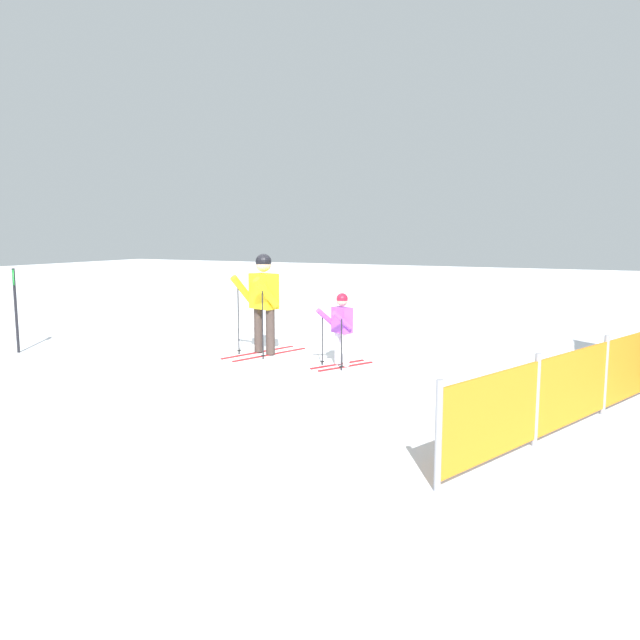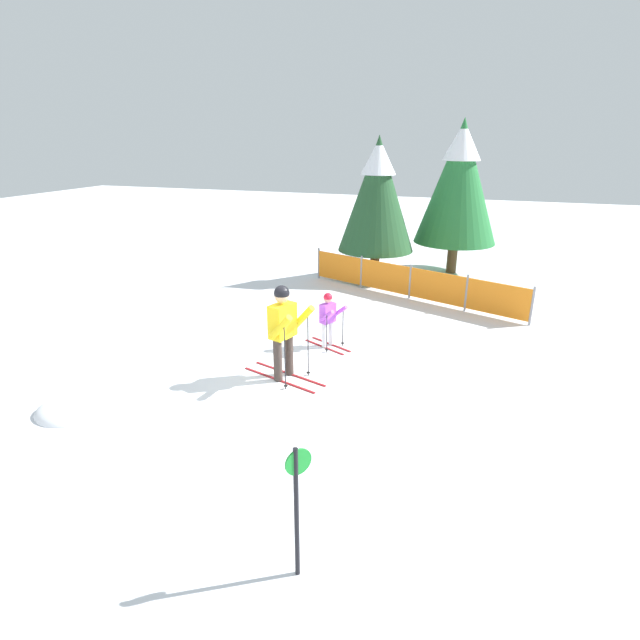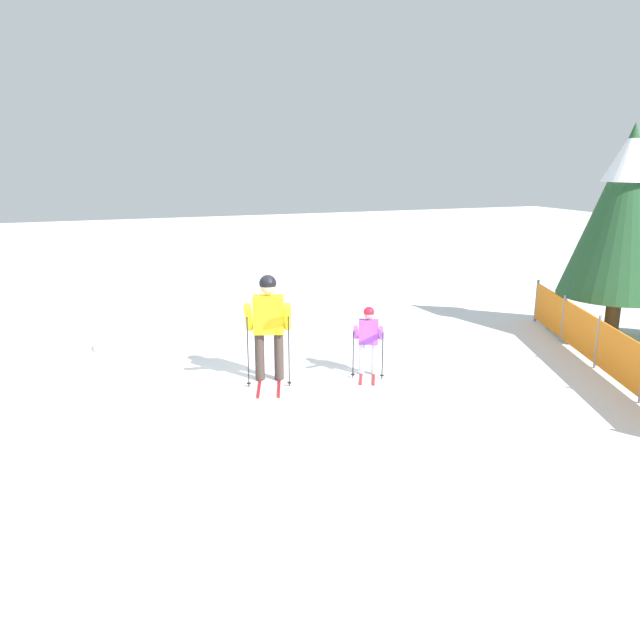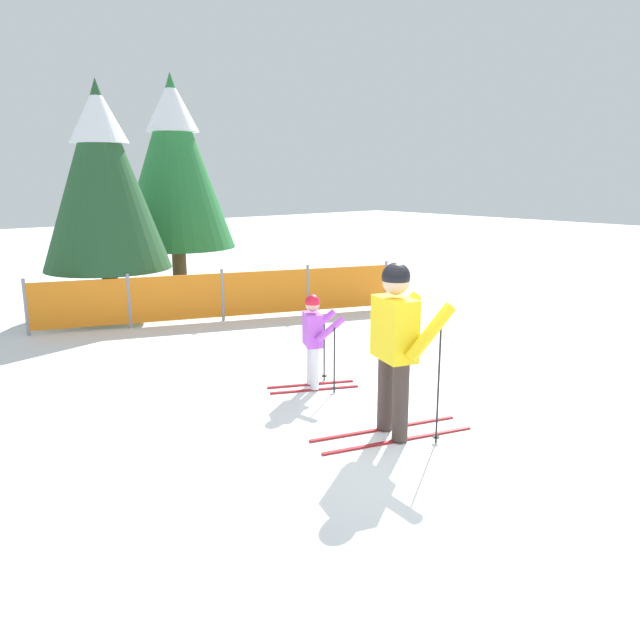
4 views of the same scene
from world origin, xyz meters
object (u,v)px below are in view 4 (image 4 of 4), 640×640
safety_fence (223,295)px  skier_adult (397,335)px  conifer_near (174,159)px  conifer_far (102,173)px  skier_child (314,334)px

safety_fence → skier_adult: bearing=-104.2°
skier_adult → safety_fence: bearing=93.7°
skier_adult → conifer_near: size_ratio=0.37×
skier_adult → conifer_far: bearing=107.7°
skier_adult → safety_fence: 5.78m
safety_fence → conifer_near: size_ratio=1.29×
skier_child → conifer_near: 7.73m
conifer_near → conifer_far: bearing=-145.9°
skier_child → safety_fence: skier_child is taller
safety_fence → skier_child: bearing=-105.6°
conifer_far → skier_child: bearing=-87.0°
conifer_far → safety_fence: bearing=-51.1°
skier_adult → skier_child: skier_adult is taller
skier_adult → safety_fence: skier_adult is taller
safety_fence → conifer_near: (0.85, 3.23, 2.46)m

